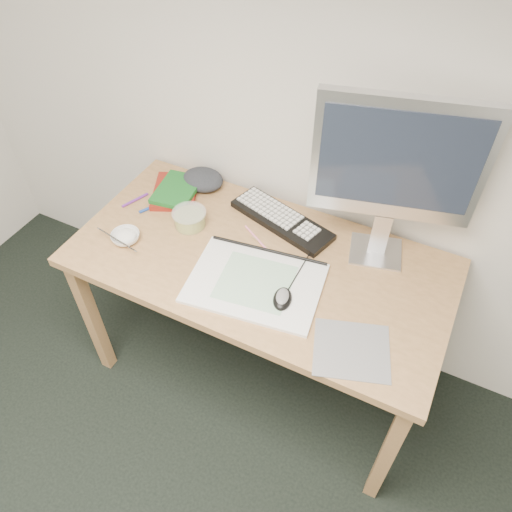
{
  "coord_description": "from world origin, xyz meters",
  "views": [
    {
      "loc": [
        0.48,
        0.3,
        2.09
      ],
      "look_at": [
        -0.06,
        1.37,
        0.83
      ],
      "focal_mm": 35.0,
      "sensor_mm": 36.0,
      "label": 1
    }
  ],
  "objects_px": {
    "desk": "(259,274)",
    "keyboard": "(282,220)",
    "sketchpad": "(255,283)",
    "monitor": "(397,165)",
    "rice_bowl": "(126,237)"
  },
  "relations": [
    {
      "from": "desk",
      "to": "keyboard",
      "type": "relative_size",
      "value": 3.23
    },
    {
      "from": "sketchpad",
      "to": "keyboard",
      "type": "height_order",
      "value": "keyboard"
    },
    {
      "from": "monitor",
      "to": "keyboard",
      "type": "bearing_deg",
      "value": 166.7
    },
    {
      "from": "sketchpad",
      "to": "keyboard",
      "type": "bearing_deg",
      "value": 90.69
    },
    {
      "from": "monitor",
      "to": "sketchpad",
      "type": "bearing_deg",
      "value": -148.56
    },
    {
      "from": "sketchpad",
      "to": "rice_bowl",
      "type": "bearing_deg",
      "value": 174.69
    },
    {
      "from": "monitor",
      "to": "rice_bowl",
      "type": "xyz_separation_m",
      "value": [
        -0.87,
        -0.37,
        -0.38
      ]
    },
    {
      "from": "rice_bowl",
      "to": "desk",
      "type": "bearing_deg",
      "value": 15.52
    },
    {
      "from": "desk",
      "to": "sketchpad",
      "type": "xyz_separation_m",
      "value": [
        0.04,
        -0.11,
        0.09
      ]
    },
    {
      "from": "keyboard",
      "to": "rice_bowl",
      "type": "distance_m",
      "value": 0.61
    },
    {
      "from": "sketchpad",
      "to": "rice_bowl",
      "type": "relative_size",
      "value": 4.2
    },
    {
      "from": "keyboard",
      "to": "rice_bowl",
      "type": "bearing_deg",
      "value": -127.3
    },
    {
      "from": "sketchpad",
      "to": "monitor",
      "type": "relative_size",
      "value": 0.73
    },
    {
      "from": "sketchpad",
      "to": "rice_bowl",
      "type": "distance_m",
      "value": 0.54
    },
    {
      "from": "keyboard",
      "to": "desk",
      "type": "bearing_deg",
      "value": -70.97
    }
  ]
}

